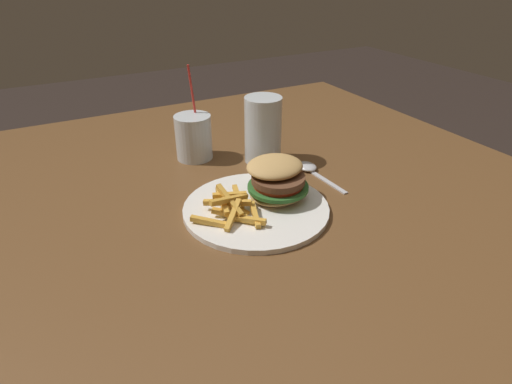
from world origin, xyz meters
TOP-DOWN VIEW (x-y plane):
  - dining_table at (0.00, 0.00)m, footprint 1.40×1.14m
  - meal_plate_near at (0.08, -0.10)m, footprint 0.27×0.27m
  - beer_glass at (0.18, 0.08)m, footprint 0.08×0.08m
  - juice_glass at (0.05, 0.17)m, footprint 0.08×0.08m
  - spoon at (0.24, -0.01)m, footprint 0.04×0.15m

SIDE VIEW (x-z plane):
  - dining_table at x=0.00m, z-range 0.27..1.00m
  - spoon at x=0.24m, z-range 0.73..0.74m
  - meal_plate_near at x=0.08m, z-range 0.71..0.80m
  - juice_glass at x=0.05m, z-range 0.67..0.88m
  - beer_glass at x=0.18m, z-range 0.72..0.87m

